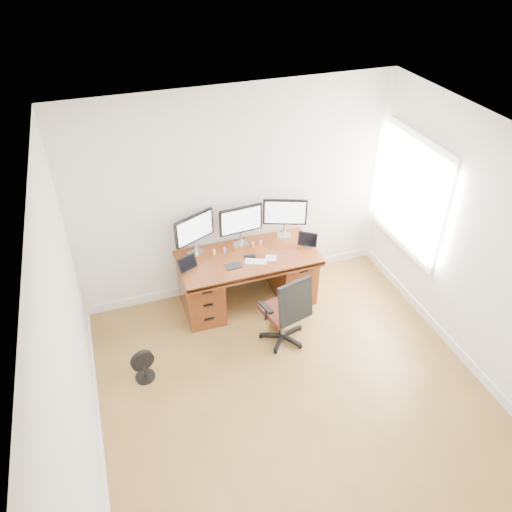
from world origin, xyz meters
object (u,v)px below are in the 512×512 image
object	(u,v)px
office_chair	(286,321)
desk	(247,277)
floor_fan	(143,366)
monitor_center	(241,221)
keyboard	(256,262)

from	to	relation	value
office_chair	desk	bearing A→B (deg)	88.99
office_chair	floor_fan	bearing A→B (deg)	166.75
floor_fan	monitor_center	world-z (taller)	monitor_center
floor_fan	keyboard	size ratio (longest dim) A/B	1.43
office_chair	floor_fan	xyz separation A→B (m)	(-1.66, -0.03, -0.14)
office_chair	monitor_center	size ratio (longest dim) A/B	1.77
office_chair	monitor_center	world-z (taller)	monitor_center
keyboard	monitor_center	bearing A→B (deg)	119.13
keyboard	floor_fan	bearing A→B (deg)	-133.66
floor_fan	desk	bearing A→B (deg)	15.34
floor_fan	monitor_center	distance (m)	2.04
desk	floor_fan	distance (m)	1.71
desk	office_chair	world-z (taller)	office_chair
keyboard	office_chair	bearing A→B (deg)	-54.50
office_chair	keyboard	size ratio (longest dim) A/B	3.70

